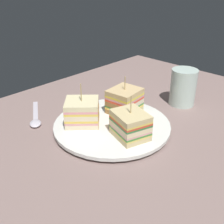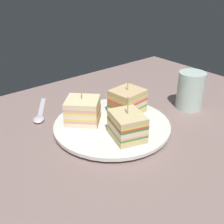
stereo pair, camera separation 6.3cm
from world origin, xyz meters
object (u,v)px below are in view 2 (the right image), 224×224
at_px(plate, 112,125).
at_px(sandwich_wedge_0, 127,101).
at_px(sandwich_wedge_2, 127,126).
at_px(spoon, 39,116).
at_px(drinking_glass, 190,93).
at_px(sandwich_wedge_1, 83,111).

distance_m(plate, sandwich_wedge_0, 0.08).
distance_m(sandwich_wedge_2, spoon, 0.25).
bearing_deg(plate, sandwich_wedge_2, 78.25).
xyz_separation_m(plate, spoon, (0.11, -0.16, -0.00)).
bearing_deg(drinking_glass, spoon, -31.02).
relative_size(plate, sandwich_wedge_1, 2.68).
bearing_deg(sandwich_wedge_1, spoon, 163.95).
bearing_deg(sandwich_wedge_0, spoon, -45.15).
height_order(sandwich_wedge_2, drinking_glass, sandwich_wedge_2).
distance_m(plate, sandwich_wedge_1, 0.08).
bearing_deg(spoon, sandwich_wedge_2, 54.11).
bearing_deg(drinking_glass, sandwich_wedge_1, -18.77).
bearing_deg(sandwich_wedge_0, plate, 11.01).
height_order(plate, sandwich_wedge_0, sandwich_wedge_0).
relative_size(sandwich_wedge_1, sandwich_wedge_2, 1.06).
bearing_deg(drinking_glass, plate, -10.76).
relative_size(sandwich_wedge_1, spoon, 0.72).
bearing_deg(sandwich_wedge_1, sandwich_wedge_0, 29.45).
height_order(plate, sandwich_wedge_1, sandwich_wedge_1).
bearing_deg(sandwich_wedge_2, sandwich_wedge_1, 32.73).
bearing_deg(plate, sandwich_wedge_1, -47.78).
xyz_separation_m(sandwich_wedge_0, spoon, (0.17, -0.14, -0.04)).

